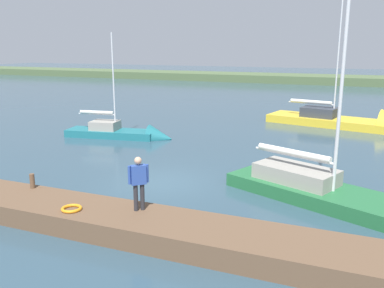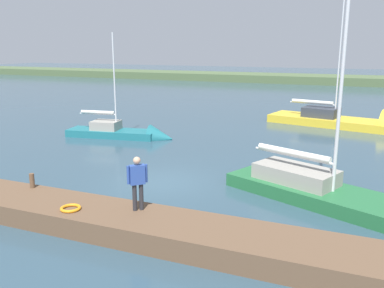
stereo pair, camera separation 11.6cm
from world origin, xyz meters
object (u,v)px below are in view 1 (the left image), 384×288
at_px(life_ring_buoy, 72,209).
at_px(sailboat_inner_slip, 355,126).
at_px(sailboat_mid_channel, 126,135).
at_px(person_on_dock, 139,180).
at_px(sailboat_behind_pier, 360,207).
at_px(mooring_post_near, 32,181).

height_order(life_ring_buoy, sailboat_inner_slip, sailboat_inner_slip).
height_order(sailboat_mid_channel, person_on_dock, sailboat_mid_channel).
distance_m(sailboat_behind_pier, sailboat_mid_channel, 16.02).
xyz_separation_m(sailboat_inner_slip, person_on_dock, (6.14, 20.82, 1.54)).
height_order(sailboat_behind_pier, sailboat_mid_channel, sailboat_behind_pier).
bearing_deg(sailboat_mid_channel, life_ring_buoy, -75.17).
bearing_deg(person_on_dock, mooring_post_near, -136.46).
xyz_separation_m(life_ring_buoy, sailboat_mid_channel, (5.56, -12.59, -0.58)).
xyz_separation_m(life_ring_buoy, sailboat_inner_slip, (-8.15, -21.63, -0.57)).
bearing_deg(sailboat_behind_pier, sailboat_mid_channel, 175.01).
bearing_deg(sailboat_behind_pier, sailboat_inner_slip, 114.55).
height_order(sailboat_inner_slip, sailboat_mid_channel, sailboat_inner_slip).
distance_m(sailboat_mid_channel, person_on_dock, 14.09).
relative_size(sailboat_behind_pier, person_on_dock, 6.31).
height_order(life_ring_buoy, sailboat_behind_pier, sailboat_behind_pier).
xyz_separation_m(sailboat_behind_pier, sailboat_inner_slip, (0.43, -16.57, -0.02)).
relative_size(mooring_post_near, person_on_dock, 0.31).
relative_size(sailboat_inner_slip, person_on_dock, 7.37).
bearing_deg(sailboat_inner_slip, sailboat_behind_pier, -75.68).
xyz_separation_m(life_ring_buoy, person_on_dock, (-2.01, -0.81, 0.97)).
relative_size(mooring_post_near, sailboat_mid_channel, 0.07).
xyz_separation_m(mooring_post_near, sailboat_behind_pier, (-11.25, -3.87, -0.77)).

